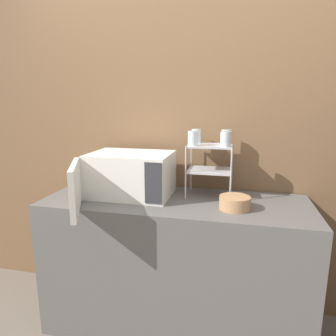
{
  "coord_description": "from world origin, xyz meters",
  "views": [
    {
      "loc": [
        0.38,
        -1.5,
        1.53
      ],
      "look_at": [
        -0.05,
        0.34,
        1.12
      ],
      "focal_mm": 32.0,
      "sensor_mm": 36.0,
      "label": 1
    }
  ],
  "objects_px": {
    "glass_front_right": "(226,139)",
    "bowl": "(235,203)",
    "glass_back_right": "(226,137)",
    "glass_back_left": "(196,136)",
    "dish_rack": "(210,159)",
    "glass_front_left": "(193,138)",
    "microwave": "(129,175)"
  },
  "relations": [
    {
      "from": "glass_front_right",
      "to": "bowl",
      "type": "bearing_deg",
      "value": -66.15
    },
    {
      "from": "bowl",
      "to": "glass_back_right",
      "type": "bearing_deg",
      "value": 103.5
    },
    {
      "from": "glass_back_right",
      "to": "glass_front_right",
      "type": "height_order",
      "value": "same"
    },
    {
      "from": "glass_back_right",
      "to": "glass_back_left",
      "type": "relative_size",
      "value": 1.0
    },
    {
      "from": "dish_rack",
      "to": "glass_front_left",
      "type": "relative_size",
      "value": 3.65
    },
    {
      "from": "glass_back_left",
      "to": "microwave",
      "type": "bearing_deg",
      "value": -154.0
    },
    {
      "from": "bowl",
      "to": "glass_back_left",
      "type": "bearing_deg",
      "value": 131.45
    },
    {
      "from": "dish_rack",
      "to": "glass_back_right",
      "type": "height_order",
      "value": "glass_back_right"
    },
    {
      "from": "glass_front_left",
      "to": "dish_rack",
      "type": "bearing_deg",
      "value": 33.2
    },
    {
      "from": "microwave",
      "to": "glass_front_right",
      "type": "height_order",
      "value": "glass_front_right"
    },
    {
      "from": "dish_rack",
      "to": "microwave",
      "type": "bearing_deg",
      "value": -166.2
    },
    {
      "from": "glass_front_right",
      "to": "glass_back_right",
      "type": "bearing_deg",
      "value": 90.15
    },
    {
      "from": "glass_front_left",
      "to": "glass_back_right",
      "type": "bearing_deg",
      "value": 35.05
    },
    {
      "from": "dish_rack",
      "to": "bowl",
      "type": "height_order",
      "value": "dish_rack"
    },
    {
      "from": "glass_front_right",
      "to": "bowl",
      "type": "distance_m",
      "value": 0.4
    },
    {
      "from": "glass_front_right",
      "to": "dish_rack",
      "type": "bearing_deg",
      "value": 145.2
    },
    {
      "from": "microwave",
      "to": "glass_front_left",
      "type": "xyz_separation_m",
      "value": [
        0.42,
        0.06,
        0.25
      ]
    },
    {
      "from": "dish_rack",
      "to": "glass_back_left",
      "type": "height_order",
      "value": "glass_back_left"
    },
    {
      "from": "glass_front_left",
      "to": "glass_back_left",
      "type": "bearing_deg",
      "value": 89.36
    },
    {
      "from": "glass_back_right",
      "to": "bowl",
      "type": "relative_size",
      "value": 0.52
    },
    {
      "from": "glass_back_right",
      "to": "glass_back_left",
      "type": "distance_m",
      "value": 0.2
    },
    {
      "from": "dish_rack",
      "to": "glass_front_left",
      "type": "xyz_separation_m",
      "value": [
        -0.11,
        -0.07,
        0.14
      ]
    },
    {
      "from": "dish_rack",
      "to": "glass_back_right",
      "type": "xyz_separation_m",
      "value": [
        0.1,
        0.07,
        0.14
      ]
    },
    {
      "from": "dish_rack",
      "to": "bowl",
      "type": "distance_m",
      "value": 0.36
    },
    {
      "from": "microwave",
      "to": "bowl",
      "type": "distance_m",
      "value": 0.72
    },
    {
      "from": "glass_front_right",
      "to": "glass_back_left",
      "type": "height_order",
      "value": "same"
    },
    {
      "from": "glass_front_right",
      "to": "microwave",
      "type": "bearing_deg",
      "value": -174.52
    },
    {
      "from": "microwave",
      "to": "glass_back_right",
      "type": "bearing_deg",
      "value": 18.05
    },
    {
      "from": "bowl",
      "to": "glass_front_left",
      "type": "bearing_deg",
      "value": 148.86
    },
    {
      "from": "glass_front_left",
      "to": "bowl",
      "type": "height_order",
      "value": "glass_front_left"
    },
    {
      "from": "glass_front_left",
      "to": "bowl",
      "type": "distance_m",
      "value": 0.48
    },
    {
      "from": "glass_front_left",
      "to": "glass_front_right",
      "type": "height_order",
      "value": "same"
    }
  ]
}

